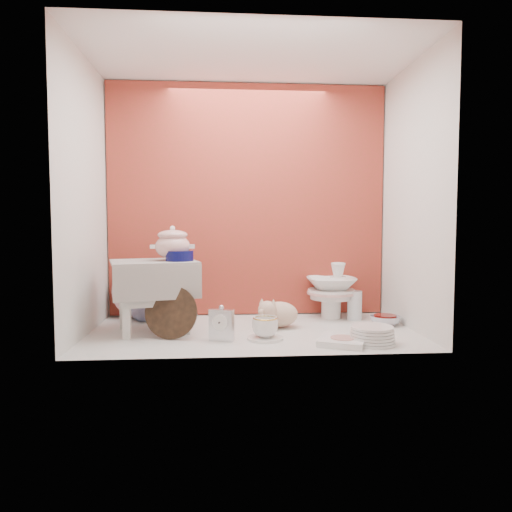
{
  "coord_description": "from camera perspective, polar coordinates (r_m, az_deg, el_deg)",
  "views": [
    {
      "loc": [
        -0.17,
        -2.59,
        0.6
      ],
      "look_at": [
        0.02,
        0.02,
        0.42
      ],
      "focal_mm": 33.13,
      "sensor_mm": 36.0,
      "label": 1
    }
  ],
  "objects": [
    {
      "name": "ground",
      "position": [
        2.66,
        -0.4,
        -9.08
      ],
      "size": [
        1.8,
        1.8,
        0.0
      ],
      "primitive_type": "plane",
      "color": "silver",
      "rests_on": "ground"
    },
    {
      "name": "niche_shell",
      "position": [
        2.79,
        -0.66,
        10.72
      ],
      "size": [
        1.86,
        1.03,
        1.53
      ],
      "color": "#A32E28",
      "rests_on": "ground"
    },
    {
      "name": "step_stool",
      "position": [
        2.69,
        -12.21,
        -4.76
      ],
      "size": [
        0.54,
        0.49,
        0.4
      ],
      "primitive_type": null,
      "rotation": [
        0.0,
        0.0,
        0.26
      ],
      "color": "silver",
      "rests_on": "ground"
    },
    {
      "name": "soup_tureen",
      "position": [
        2.66,
        -10.03,
        1.56
      ],
      "size": [
        0.28,
        0.28,
        0.19
      ],
      "primitive_type": null,
      "rotation": [
        0.0,
        0.0,
        0.21
      ],
      "color": "white",
      "rests_on": "step_stool"
    },
    {
      "name": "cobalt_bowl",
      "position": [
        2.62,
        -9.22,
        0.04
      ],
      "size": [
        0.18,
        0.18,
        0.06
      ],
      "primitive_type": "cylinder",
      "rotation": [
        0.0,
        0.0,
        0.21
      ],
      "color": "#090A44",
      "rests_on": "step_stool"
    },
    {
      "name": "floral_platter",
      "position": [
        3.1,
        -13.8,
        -4.1
      ],
      "size": [
        0.36,
        0.16,
        0.34
      ],
      "primitive_type": null,
      "rotation": [
        0.0,
        0.0,
        0.17
      ],
      "color": "silver",
      "rests_on": "ground"
    },
    {
      "name": "blue_white_vase",
      "position": [
        3.03,
        -12.96,
        -5.09
      ],
      "size": [
        0.29,
        0.29,
        0.26
      ],
      "primitive_type": "imported",
      "rotation": [
        0.0,
        0.0,
        -0.2
      ],
      "color": "white",
      "rests_on": "ground"
    },
    {
      "name": "lacquer_tray",
      "position": [
        2.51,
        -10.22,
        -6.72
      ],
      "size": [
        0.29,
        0.13,
        0.28
      ],
      "primitive_type": null,
      "rotation": [
        0.0,
        0.0,
        -0.2
      ],
      "color": "black",
      "rests_on": "ground"
    },
    {
      "name": "mantel_clock",
      "position": [
        2.45,
        -4.19,
        -8.09
      ],
      "size": [
        0.13,
        0.08,
        0.18
      ],
      "primitive_type": "cube",
      "rotation": [
        0.0,
        0.0,
        -0.35
      ],
      "color": "silver",
      "rests_on": "ground"
    },
    {
      "name": "plush_pig",
      "position": [
        2.74,
        2.85,
        -6.98
      ],
      "size": [
        0.32,
        0.26,
        0.16
      ],
      "primitive_type": "ellipsoid",
      "rotation": [
        0.0,
        0.0,
        0.32
      ],
      "color": "#C9A88E",
      "rests_on": "ground"
    },
    {
      "name": "teacup_saucer",
      "position": [
        2.48,
        1.11,
        -9.9
      ],
      "size": [
        0.23,
        0.23,
        0.01
      ],
      "primitive_type": "cylinder",
      "rotation": [
        0.0,
        0.0,
        0.29
      ],
      "color": "white",
      "rests_on": "ground"
    },
    {
      "name": "gold_rim_teacup",
      "position": [
        2.47,
        1.12,
        -8.55
      ],
      "size": [
        0.13,
        0.13,
        0.11
      ],
      "primitive_type": "imported",
      "rotation": [
        0.0,
        0.0,
        -0.0
      ],
      "color": "white",
      "rests_on": "teacup_saucer"
    },
    {
      "name": "lattice_dish",
      "position": [
        2.43,
        10.43,
        -10.07
      ],
      "size": [
        0.29,
        0.29,
        0.03
      ],
      "primitive_type": "cube",
      "rotation": [
        0.0,
        0.0,
        -0.43
      ],
      "color": "white",
      "rests_on": "ground"
    },
    {
      "name": "dinner_plate_stack",
      "position": [
        2.46,
        13.82,
        -9.22
      ],
      "size": [
        0.24,
        0.24,
        0.09
      ],
      "primitive_type": "cylinder",
      "rotation": [
        0.0,
        0.0,
        0.03
      ],
      "color": "white",
      "rests_on": "ground"
    },
    {
      "name": "crystal_bowl",
      "position": [
        2.92,
        15.33,
        -7.52
      ],
      "size": [
        0.2,
        0.2,
        0.06
      ],
      "primitive_type": "imported",
      "rotation": [
        0.0,
        0.0,
        0.14
      ],
      "color": "silver",
      "rests_on": "ground"
    },
    {
      "name": "clear_glass_vase",
      "position": [
        3.02,
        11.82,
        -5.84
      ],
      "size": [
        0.11,
        0.11,
        0.18
      ],
      "primitive_type": "cylinder",
      "rotation": [
        0.0,
        0.0,
        0.33
      ],
      "color": "silver",
      "rests_on": "ground"
    },
    {
      "name": "porcelain_tower",
      "position": [
        3.04,
        9.08,
        -4.12
      ],
      "size": [
        0.37,
        0.37,
        0.35
      ],
      "primitive_type": null,
      "rotation": [
        0.0,
        0.0,
        0.22
      ],
      "color": "white",
      "rests_on": "ground"
    }
  ]
}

